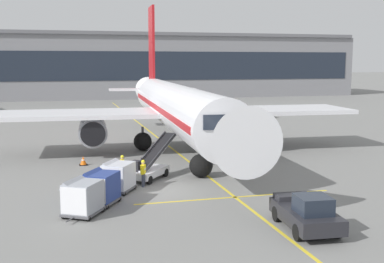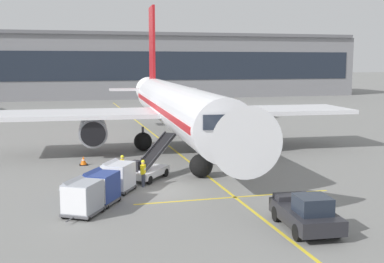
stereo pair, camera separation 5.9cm
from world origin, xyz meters
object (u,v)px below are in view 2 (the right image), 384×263
belt_loader (150,166)px  pushback_tug (306,213)px  parked_airplane (176,107)px  baggage_cart_third (82,197)px  baggage_cart_lead (118,176)px  ground_crew_by_loader (143,171)px  ground_crew_by_carts (127,174)px  baggage_cart_second (100,187)px  safety_cone_engine_keepout (83,161)px  ground_crew_marshaller (122,166)px

belt_loader → pushback_tug: (5.34, -12.16, -0.01)m
parked_airplane → baggage_cart_third: bearing=-117.7°
belt_loader → baggage_cart_lead: size_ratio=1.83×
pushback_tug → ground_crew_by_loader: 11.75m
ground_crew_by_carts → pushback_tug: bearing=-52.9°
baggage_cart_third → parked_airplane: bearing=62.3°
belt_loader → baggage_cart_second: belt_loader is taller
safety_cone_engine_keepout → parked_airplane: bearing=26.4°
safety_cone_engine_keepout → ground_crew_by_carts: bearing=-74.5°
ground_crew_by_loader → ground_crew_marshaller: bearing=119.0°
baggage_cart_lead → ground_crew_by_carts: size_ratio=1.57×
baggage_cart_third → ground_crew_by_carts: (2.93, 4.55, -0.00)m
pushback_tug → ground_crew_marshaller: pushback_tug is taller
baggage_cart_second → safety_cone_engine_keepout: bearing=92.4°
baggage_cart_third → ground_crew_by_carts: baggage_cart_third is taller
belt_loader → baggage_cart_second: 6.54m
baggage_cart_lead → ground_crew_by_loader: size_ratio=1.57×
ground_crew_by_loader → safety_cone_engine_keepout: 8.50m
ground_crew_by_carts → baggage_cart_lead: bearing=-154.4°
parked_airplane → ground_crew_by_loader: parked_airplane is taller
baggage_cart_second → ground_crew_marshaller: 5.50m
ground_crew_by_loader → baggage_cart_third: bearing=-128.4°
baggage_cart_lead → pushback_tug: (7.82, -9.21, -0.17)m
ground_crew_by_carts → ground_crew_marshaller: same height
belt_loader → baggage_cart_second: size_ratio=1.83×
ground_crew_marshaller → safety_cone_engine_keepout: 6.30m
baggage_cart_lead → safety_cone_engine_keepout: baggage_cart_lead is taller
baggage_cart_lead → ground_crew_by_loader: bearing=25.6°
parked_airplane → baggage_cart_lead: (-6.56, -12.67, -2.92)m
parked_airplane → baggage_cart_third: (-8.88, -16.92, -2.92)m
ground_crew_by_carts → ground_crew_marshaller: (0.00, 2.45, 0.00)m
baggage_cart_lead → pushback_tug: bearing=-49.7°
baggage_cart_second → ground_crew_by_loader: 4.36m
pushback_tug → ground_crew_by_carts: (-7.20, 9.51, 0.17)m
baggage_cart_lead → parked_airplane: bearing=62.6°
pushback_tug → ground_crew_marshaller: 13.96m
belt_loader → pushback_tug: 13.28m
baggage_cart_second → ground_crew_by_carts: 3.29m
ground_crew_marshaller → belt_loader: bearing=6.2°
belt_loader → parked_airplane: bearing=67.2°
baggage_cart_third → safety_cone_engine_keepout: 12.86m
baggage_cart_third → pushback_tug: 11.29m
pushback_tug → safety_cone_engine_keepout: pushback_tug is taller
baggage_cart_lead → ground_crew_by_carts: 0.68m
belt_loader → baggage_cart_third: size_ratio=1.83×
belt_loader → baggage_cart_lead: bearing=-130.0°
baggage_cart_third → ground_crew_marshaller: 7.59m
baggage_cart_third → ground_crew_marshaller: size_ratio=1.57×
safety_cone_engine_keepout → baggage_cart_lead: bearing=-78.9°
ground_crew_by_loader → ground_crew_marshaller: 2.22m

